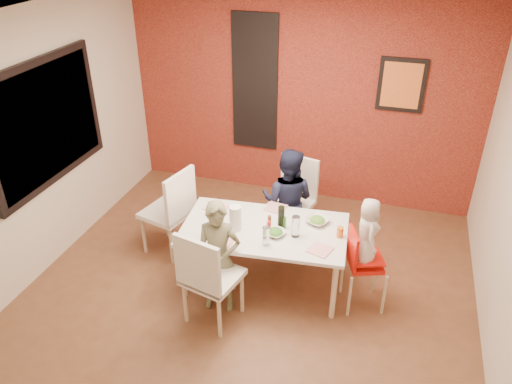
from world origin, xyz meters
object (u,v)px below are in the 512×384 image
(child_far, at_px, (288,201))
(wine_bottle, at_px, (281,218))
(chair_near, at_px, (207,275))
(dining_table, at_px, (264,233))
(child_near, at_px, (218,258))
(high_chair, at_px, (362,261))
(chair_left, at_px, (173,208))
(paper_towel_roll, at_px, (235,218))
(chair_far, at_px, (294,195))
(toddler, at_px, (367,232))

(child_far, relative_size, wine_bottle, 5.03)
(chair_near, relative_size, wine_bottle, 4.13)
(dining_table, bearing_deg, child_near, -123.30)
(high_chair, bearing_deg, chair_left, 62.13)
(chair_near, height_order, paper_towel_roll, chair_near)
(chair_near, xyz_separation_m, child_near, (0.02, 0.25, 0.02))
(child_far, bearing_deg, chair_left, 22.24)
(chair_near, bearing_deg, child_far, -92.76)
(child_far, height_order, paper_towel_roll, child_far)
(chair_far, xyz_separation_m, child_near, (-0.41, -1.40, 0.03))
(toddler, bearing_deg, dining_table, 69.09)
(chair_far, height_order, high_chair, chair_far)
(dining_table, relative_size, high_chair, 1.98)
(toddler, xyz_separation_m, wine_bottle, (-0.84, 0.07, -0.05))
(toddler, distance_m, wine_bottle, 0.85)
(dining_table, xyz_separation_m, paper_towel_roll, (-0.27, -0.11, 0.19))
(child_near, xyz_separation_m, toddler, (1.31, 0.45, 0.26))
(chair_far, bearing_deg, chair_near, -91.29)
(high_chair, bearing_deg, toddler, -71.97)
(chair_left, distance_m, child_far, 1.28)
(child_far, bearing_deg, dining_table, 85.16)
(chair_left, bearing_deg, dining_table, 92.35)
(chair_near, distance_m, chair_far, 1.71)
(chair_near, xyz_separation_m, child_far, (0.41, 1.41, 0.05))
(chair_near, relative_size, child_near, 0.87)
(chair_far, bearing_deg, toddler, -33.30)
(chair_near, xyz_separation_m, toddler, (1.34, 0.70, 0.28))
(chair_left, bearing_deg, high_chair, 96.48)
(dining_table, xyz_separation_m, chair_far, (0.09, 0.93, -0.06))
(dining_table, relative_size, child_near, 1.45)
(wine_bottle, bearing_deg, chair_near, -122.49)
(child_near, relative_size, child_far, 0.95)
(wine_bottle, xyz_separation_m, paper_towel_roll, (-0.43, -0.15, 0.01))
(chair_near, xyz_separation_m, chair_far, (0.43, 1.65, -0.01))
(child_near, height_order, paper_towel_roll, child_near)
(high_chair, relative_size, child_near, 0.73)
(dining_table, height_order, child_near, child_near)
(chair_far, bearing_deg, wine_bottle, -72.61)
(child_near, xyz_separation_m, child_far, (0.38, 1.16, 0.03))
(toddler, relative_size, wine_bottle, 2.78)
(dining_table, bearing_deg, chair_left, 168.66)
(paper_towel_roll, bearing_deg, child_near, -96.91)
(paper_towel_roll, bearing_deg, wine_bottle, 19.68)
(chair_left, distance_m, paper_towel_roll, 0.94)
(child_far, bearing_deg, child_near, 72.83)
(chair_near, distance_m, chair_left, 1.23)
(child_near, xyz_separation_m, wine_bottle, (0.47, 0.52, 0.21))
(chair_left, xyz_separation_m, high_chair, (2.10, -0.27, -0.07))
(dining_table, distance_m, chair_left, 1.14)
(chair_near, xyz_separation_m, wine_bottle, (0.49, 0.77, 0.23))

